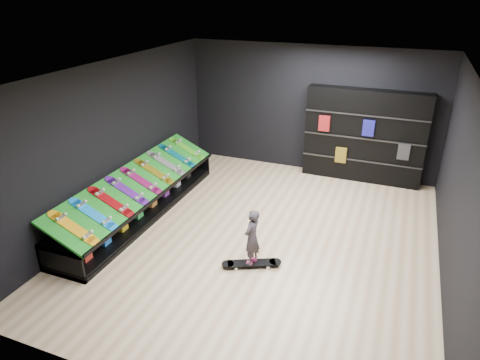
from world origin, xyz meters
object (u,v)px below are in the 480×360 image
(display_rack, at_px, (141,202))
(back_shelving, at_px, (364,136))
(floor_skateboard, at_px, (252,265))
(child, at_px, (252,247))

(display_rack, xyz_separation_m, back_shelving, (3.86, 3.32, 0.82))
(floor_skateboard, bearing_deg, back_shelving, 48.69)
(display_rack, relative_size, floor_skateboard, 4.59)
(floor_skateboard, bearing_deg, display_rack, 136.21)
(display_rack, bearing_deg, child, -18.25)
(floor_skateboard, distance_m, child, 0.33)
(child, bearing_deg, floor_skateboard, 180.00)
(child, bearing_deg, back_shelving, 173.71)
(back_shelving, distance_m, floor_skateboard, 4.48)
(display_rack, height_order, floor_skateboard, display_rack)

